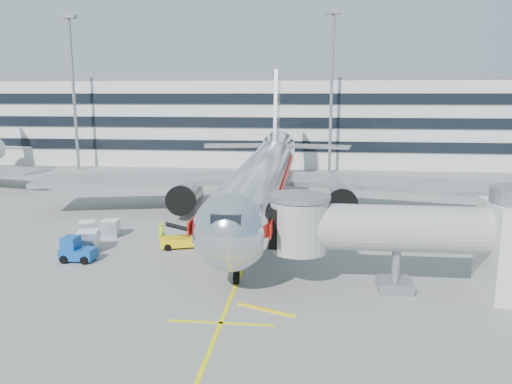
# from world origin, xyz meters

# --- Properties ---
(ground) EXTENTS (180.00, 180.00, 0.00)m
(ground) POSITION_xyz_m (0.00, 0.00, 0.00)
(ground) COLOR gray
(ground) RESTS_ON ground
(lead_in_line) EXTENTS (0.25, 70.00, 0.01)m
(lead_in_line) POSITION_xyz_m (0.00, 10.00, 0.01)
(lead_in_line) COLOR yellow
(lead_in_line) RESTS_ON ground
(stop_bar) EXTENTS (6.00, 0.25, 0.01)m
(stop_bar) POSITION_xyz_m (0.00, -14.00, 0.01)
(stop_bar) COLOR yellow
(stop_bar) RESTS_ON ground
(main_jet) EXTENTS (50.95, 48.70, 16.06)m
(main_jet) POSITION_xyz_m (0.00, 11.72, 4.23)
(main_jet) COLOR silver
(main_jet) RESTS_ON ground
(jet_bridge) EXTENTS (17.80, 4.50, 7.00)m
(jet_bridge) POSITION_xyz_m (12.18, -8.00, 3.87)
(jet_bridge) COLOR silver
(jet_bridge) RESTS_ON ground
(terminal) EXTENTS (150.00, 24.25, 15.60)m
(terminal) POSITION_xyz_m (0.00, 57.95, 7.80)
(terminal) COLOR silver
(terminal) RESTS_ON ground
(light_mast_west) EXTENTS (2.40, 1.20, 25.45)m
(light_mast_west) POSITION_xyz_m (-35.00, 42.00, 14.88)
(light_mast_west) COLOR gray
(light_mast_west) RESTS_ON ground
(light_mast_centre) EXTENTS (2.40, 1.20, 25.45)m
(light_mast_centre) POSITION_xyz_m (8.00, 42.00, 14.88)
(light_mast_centre) COLOR gray
(light_mast_centre) RESTS_ON ground
(belt_loader) EXTENTS (4.63, 2.78, 2.17)m
(belt_loader) POSITION_xyz_m (-5.41, -0.25, 0.61)
(belt_loader) COLOR yellow
(belt_loader) RESTS_ON ground
(baggage_tug) EXTENTS (2.58, 1.68, 1.92)m
(baggage_tug) POSITION_xyz_m (-12.99, -4.64, 0.84)
(baggage_tug) COLOR #0E479E
(baggage_tug) RESTS_ON ground
(cargo_container_left) EXTENTS (1.57, 1.57, 1.52)m
(cargo_container_left) POSITION_xyz_m (-13.02, 2.25, 0.76)
(cargo_container_left) COLOR silver
(cargo_container_left) RESTS_ON ground
(cargo_container_right) EXTENTS (1.84, 1.84, 1.48)m
(cargo_container_right) POSITION_xyz_m (-14.98, 1.68, 0.75)
(cargo_container_right) COLOR silver
(cargo_container_right) RESTS_ON ground
(cargo_container_front) EXTENTS (1.96, 1.96, 1.73)m
(cargo_container_front) POSITION_xyz_m (-13.10, -2.22, 0.87)
(cargo_container_front) COLOR silver
(cargo_container_front) RESTS_ON ground
(ramp_worker) EXTENTS (0.77, 0.68, 1.76)m
(ramp_worker) POSITION_xyz_m (-7.86, 0.88, 0.88)
(ramp_worker) COLOR #B5F119
(ramp_worker) RESTS_ON ground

